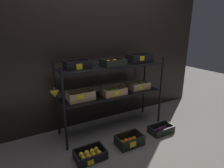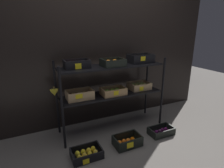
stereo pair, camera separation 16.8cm
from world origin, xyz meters
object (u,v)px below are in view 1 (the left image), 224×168
object	(u,v)px
crate_ground_lemon	(90,155)
crate_ground_plum	(161,130)
display_rack	(112,80)
crate_ground_tangerine	(129,141)

from	to	relation	value
crate_ground_lemon	crate_ground_plum	size ratio (longest dim) A/B	1.01
display_rack	crate_ground_tangerine	bearing A→B (deg)	-91.58
crate_ground_plum	display_rack	bearing A→B (deg)	140.00
crate_ground_tangerine	display_rack	bearing A→B (deg)	88.42
crate_ground_tangerine	crate_ground_lemon	bearing A→B (deg)	179.68
crate_ground_plum	crate_ground_lemon	bearing A→B (deg)	-179.08
crate_ground_tangerine	crate_ground_plum	size ratio (longest dim) A/B	0.99
crate_ground_plum	crate_ground_tangerine	bearing A→B (deg)	-177.89
display_rack	crate_ground_plum	xyz separation A→B (m)	(0.56, -0.47, -0.72)
display_rack	crate_ground_lemon	world-z (taller)	display_rack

